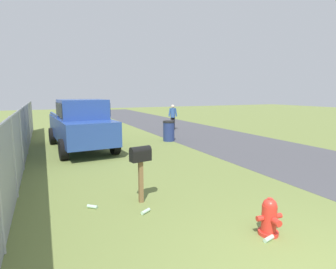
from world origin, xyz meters
TOP-DOWN VIEW (x-y plane):
  - road_asphalt at (6.00, -5.22)m, footprint 60.00×5.09m
  - fire_hydrant at (1.40, -0.31)m, footprint 0.43×0.47m
  - mailbox at (3.59, 1.19)m, footprint 0.27×0.47m
  - pickup_truck at (9.85, 1.62)m, footprint 5.28×2.42m
  - trash_bin at (10.16, -2.53)m, footprint 0.58×0.58m
  - pedestrian at (13.75, -4.49)m, footprint 0.30×0.54m
  - fence_section at (8.65, 3.67)m, footprint 16.95×0.07m
  - litter_bottle_near_hydrant at (1.25, -0.16)m, footprint 0.12×0.23m
  - litter_bottle_midfield_a at (3.03, 1.29)m, footprint 0.17×0.22m
  - litter_bottle_midfield_b at (3.70, 2.21)m, footprint 0.20×0.21m

SIDE VIEW (x-z plane):
  - road_asphalt at x=6.00m, z-range 0.00..0.01m
  - litter_bottle_near_hydrant at x=1.25m, z-range 0.00..0.07m
  - litter_bottle_midfield_a at x=3.03m, z-range 0.00..0.07m
  - litter_bottle_midfield_b at x=3.70m, z-range 0.00..0.07m
  - fire_hydrant at x=1.40m, z-range -0.01..0.62m
  - trash_bin at x=10.16m, z-range 0.00..1.00m
  - pedestrian at x=13.75m, z-range 0.12..1.72m
  - mailbox at x=3.59m, z-range 0.36..1.60m
  - fence_section at x=8.65m, z-range 0.07..1.92m
  - pickup_truck at x=9.85m, z-range 0.06..2.15m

